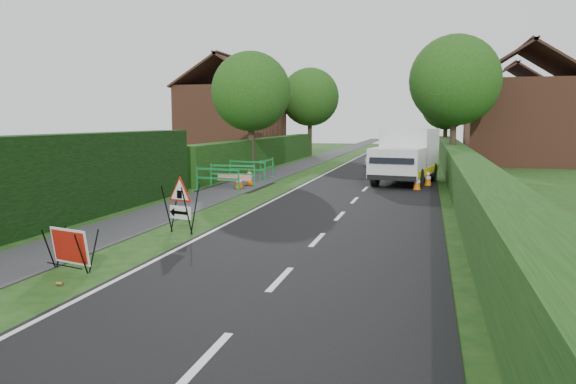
{
  "coord_description": "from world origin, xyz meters",
  "views": [
    {
      "loc": [
        5.03,
        -12.05,
        2.86
      ],
      "look_at": [
        1.45,
        2.26,
        0.99
      ],
      "focal_mm": 35.0,
      "sensor_mm": 36.0,
      "label": 1
    }
  ],
  "objects_px": {
    "works_van": "(407,154)",
    "triangle_sign": "(179,201)",
    "hatchback_car": "(381,156)",
    "red_rect_sign": "(70,247)"
  },
  "relations": [
    {
      "from": "red_rect_sign",
      "to": "works_van",
      "type": "relative_size",
      "value": 0.19
    },
    {
      "from": "red_rect_sign",
      "to": "triangle_sign",
      "type": "height_order",
      "value": "triangle_sign"
    },
    {
      "from": "hatchback_car",
      "to": "red_rect_sign",
      "type": "bearing_deg",
      "value": -87.63
    },
    {
      "from": "triangle_sign",
      "to": "works_van",
      "type": "bearing_deg",
      "value": 86.24
    },
    {
      "from": "triangle_sign",
      "to": "hatchback_car",
      "type": "distance_m",
      "value": 23.93
    },
    {
      "from": "red_rect_sign",
      "to": "works_van",
      "type": "bearing_deg",
      "value": 87.86
    },
    {
      "from": "works_van",
      "to": "hatchback_car",
      "type": "relative_size",
      "value": 1.63
    },
    {
      "from": "works_van",
      "to": "triangle_sign",
      "type": "bearing_deg",
      "value": -101.17
    },
    {
      "from": "red_rect_sign",
      "to": "triangle_sign",
      "type": "bearing_deg",
      "value": 98.53
    },
    {
      "from": "hatchback_car",
      "to": "triangle_sign",
      "type": "bearing_deg",
      "value": -87.65
    }
  ]
}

